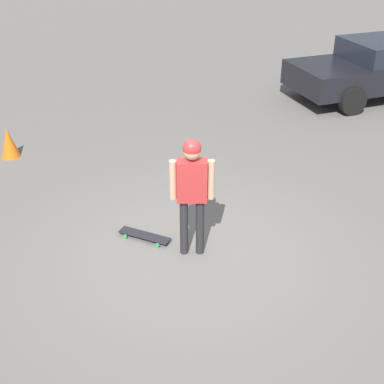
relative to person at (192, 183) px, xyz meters
name	(u,v)px	position (x,y,z in m)	size (l,w,h in m)	color
ground_plane	(192,252)	(0.00, 0.00, -1.11)	(220.00, 220.00, 0.00)	slate
person	(192,183)	(0.00, 0.00, 0.00)	(0.32, 0.57, 1.75)	#262628
skateboard	(144,236)	(-0.10, -0.77, -1.05)	(0.31, 0.82, 0.08)	#232328
car_parked_near	(384,67)	(-7.99, 2.43, -0.37)	(4.32, 4.80, 1.41)	black
traffic_cone	(9,143)	(-1.97, -4.35, -0.82)	(0.36, 0.36, 0.58)	orange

